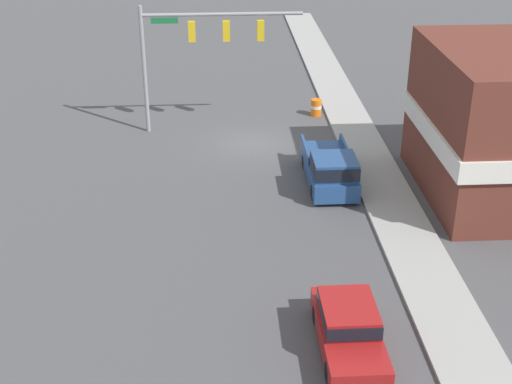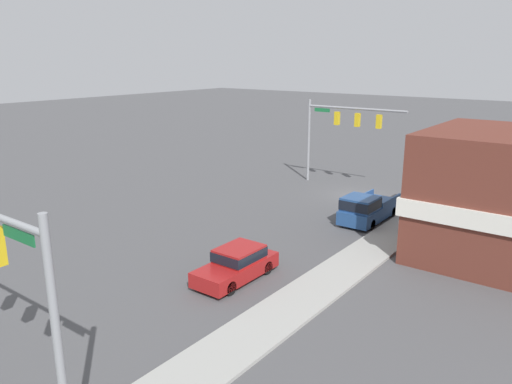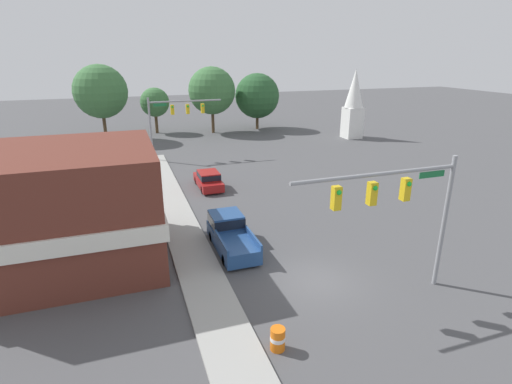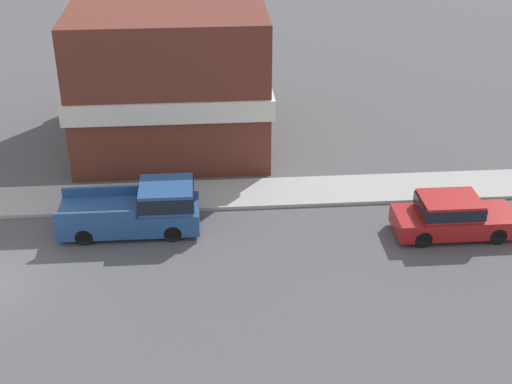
% 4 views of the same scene
% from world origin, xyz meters
% --- Properties ---
extents(sidewalk_curb, '(2.40, 60.00, 0.14)m').
position_xyz_m(sidewalk_curb, '(-5.70, 0.00, 0.07)').
color(sidewalk_curb, '#9E9E99').
rests_on(sidewalk_curb, ground).
extents(car_lead, '(1.83, 4.50, 1.54)m').
position_xyz_m(car_lead, '(-2.08, 16.87, 0.80)').
color(car_lead, black).
rests_on(car_lead, ground).
extents(pickup_truck_parked, '(2.03, 5.22, 1.86)m').
position_xyz_m(pickup_truck_parked, '(-3.29, 5.35, 0.92)').
color(pickup_truck_parked, black).
rests_on(pickup_truck_parked, ground).
extents(corner_brick_building, '(9.74, 8.87, 6.62)m').
position_xyz_m(corner_brick_building, '(-12.12, 6.31, 3.28)').
color(corner_brick_building, brown).
rests_on(corner_brick_building, ground).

